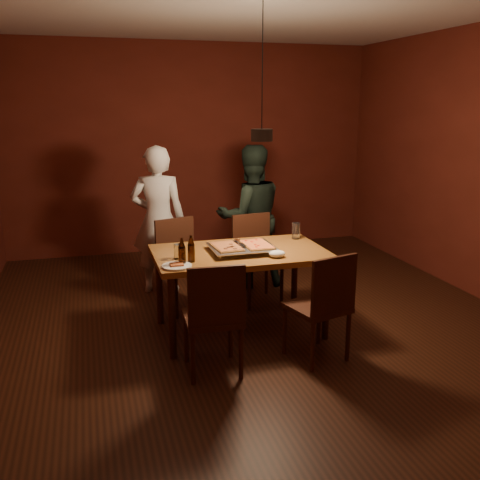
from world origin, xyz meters
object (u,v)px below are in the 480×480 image
object	(u,v)px
pendant_lamp	(262,134)
diner_dark	(251,217)
beer_bottle_b	(191,249)
chair_far_right	(255,250)
pizza_tray	(242,249)
diner_white	(158,220)
plate_slice	(177,266)
dining_table	(240,259)
beer_bottle_a	(182,252)
chair_far_left	(180,255)
chair_near_left	(214,309)
chair_near_right	(324,298)

from	to	relation	value
pendant_lamp	diner_dark	bearing A→B (deg)	76.68
beer_bottle_b	pendant_lamp	distance (m)	1.11
chair_far_right	beer_bottle_b	bearing A→B (deg)	41.33
chair_far_right	pendant_lamp	distance (m)	1.48
pizza_tray	diner_white	distance (m)	1.42
beer_bottle_b	plate_slice	distance (m)	0.20
dining_table	pendant_lamp	distance (m)	1.10
beer_bottle_b	dining_table	bearing A→B (deg)	23.27
beer_bottle_a	chair_far_left	bearing A→B (deg)	81.62
pizza_tray	diner_white	world-z (taller)	diner_white
dining_table	beer_bottle_b	bearing A→B (deg)	-156.73
chair_near_left	beer_bottle_a	size ratio (longest dim) A/B	2.20
diner_white	pendant_lamp	bearing A→B (deg)	129.93
pizza_tray	beer_bottle_b	world-z (taller)	beer_bottle_b
dining_table	beer_bottle_a	world-z (taller)	beer_bottle_a
dining_table	chair_near_left	size ratio (longest dim) A/B	3.09
chair_far_left	pizza_tray	xyz separation A→B (m)	(0.42, -0.77, 0.24)
chair_far_left	plate_slice	world-z (taller)	chair_far_left
chair_far_left	chair_near_left	bearing A→B (deg)	73.19
chair_far_right	chair_near_right	xyz separation A→B (m)	(0.09, -1.49, 0.00)
diner_white	pendant_lamp	distance (m)	1.80
chair_near_right	pendant_lamp	bearing A→B (deg)	98.04
pizza_tray	plate_slice	world-z (taller)	pizza_tray
diner_dark	chair_near_right	bearing A→B (deg)	90.80
dining_table	pendant_lamp	world-z (taller)	pendant_lamp
dining_table	pendant_lamp	xyz separation A→B (m)	(0.17, -0.06, 1.08)
beer_bottle_b	pendant_lamp	bearing A→B (deg)	12.39
diner_white	diner_dark	size ratio (longest dim) A/B	1.01
chair_far_left	chair_far_right	size ratio (longest dim) A/B	1.08
pizza_tray	diner_dark	bearing A→B (deg)	74.83
chair_far_right	chair_far_left	bearing A→B (deg)	-7.13
chair_near_right	diner_dark	bearing A→B (deg)	74.70
chair_near_right	plate_slice	size ratio (longest dim) A/B	2.17
chair_far_left	beer_bottle_b	xyz separation A→B (m)	(-0.06, -0.95, 0.32)
chair_near_right	diner_dark	size ratio (longest dim) A/B	0.33
chair_far_right	diner_white	distance (m)	1.10
chair_far_right	chair_near_right	distance (m)	1.50
dining_table	beer_bottle_b	distance (m)	0.55
diner_white	diner_dark	bearing A→B (deg)	-172.74
chair_far_left	beer_bottle_b	bearing A→B (deg)	69.46
beer_bottle_b	diner_white	bearing A→B (deg)	92.71
chair_far_right	diner_dark	xyz separation A→B (m)	(0.09, 0.46, 0.25)
pizza_tray	chair_near_right	bearing A→B (deg)	-52.68
chair_far_left	chair_near_left	world-z (taller)	same
chair_near_left	beer_bottle_a	world-z (taller)	beer_bottle_a
chair_near_left	diner_dark	size ratio (longest dim) A/B	0.31
chair_near_left	beer_bottle_b	xyz separation A→B (m)	(-0.06, 0.53, 0.32)
chair_far_right	chair_near_right	world-z (taller)	same
beer_bottle_a	plate_slice	bearing A→B (deg)	-138.14
pizza_tray	beer_bottle_b	xyz separation A→B (m)	(-0.48, -0.18, 0.09)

